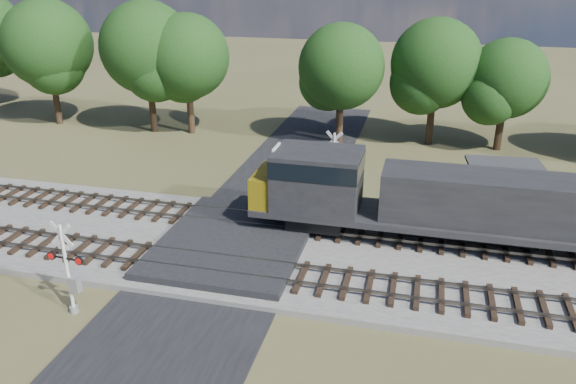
# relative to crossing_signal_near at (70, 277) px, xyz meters

# --- Properties ---
(ground) EXTENTS (160.00, 160.00, 0.00)m
(ground) POSITION_rel_crossing_signal_near_xyz_m (4.45, 6.34, -1.70)
(ground) COLOR #454927
(ground) RESTS_ON ground
(ballast_bed) EXTENTS (140.00, 10.00, 0.30)m
(ballast_bed) POSITION_rel_crossing_signal_near_xyz_m (14.45, 6.84, -1.55)
(ballast_bed) COLOR gray
(ballast_bed) RESTS_ON ground
(road) EXTENTS (7.00, 60.00, 0.08)m
(road) POSITION_rel_crossing_signal_near_xyz_m (4.45, 6.34, -1.66)
(road) COLOR black
(road) RESTS_ON ground
(crossing_panel) EXTENTS (7.00, 9.00, 0.62)m
(crossing_panel) POSITION_rel_crossing_signal_near_xyz_m (4.45, 6.84, -1.38)
(crossing_panel) COLOR #262628
(crossing_panel) RESTS_ON ground
(track_near) EXTENTS (140.00, 2.60, 0.33)m
(track_near) POSITION_rel_crossing_signal_near_xyz_m (7.57, 4.34, -1.29)
(track_near) COLOR black
(track_near) RESTS_ON ballast_bed
(track_far) EXTENTS (140.00, 2.60, 0.33)m
(track_far) POSITION_rel_crossing_signal_near_xyz_m (7.57, 9.34, -1.29)
(track_far) COLOR black
(track_far) RESTS_ON ballast_bed
(crossing_signal_near) EXTENTS (1.65, 0.37, 4.09)m
(crossing_signal_near) POSITION_rel_crossing_signal_near_xyz_m (0.00, 0.00, 0.00)
(crossing_signal_near) COLOR silver
(crossing_signal_near) RESTS_ON ground
(crossing_signal_far) EXTENTS (1.65, 0.37, 4.10)m
(crossing_signal_far) POSITION_rel_crossing_signal_near_xyz_m (7.95, 14.74, 0.01)
(crossing_signal_far) COLOR silver
(crossing_signal_far) RESTS_ON ground
(equipment_shed) EXTENTS (4.41, 4.41, 2.78)m
(equipment_shed) POSITION_rel_crossing_signal_near_xyz_m (17.78, 14.44, -0.29)
(equipment_shed) COLOR #412E1C
(equipment_shed) RESTS_ON ground
(treeline) EXTENTS (85.55, 11.78, 11.20)m
(treeline) POSITION_rel_crossing_signal_near_xyz_m (10.22, 26.06, 4.94)
(treeline) COLOR black
(treeline) RESTS_ON ground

